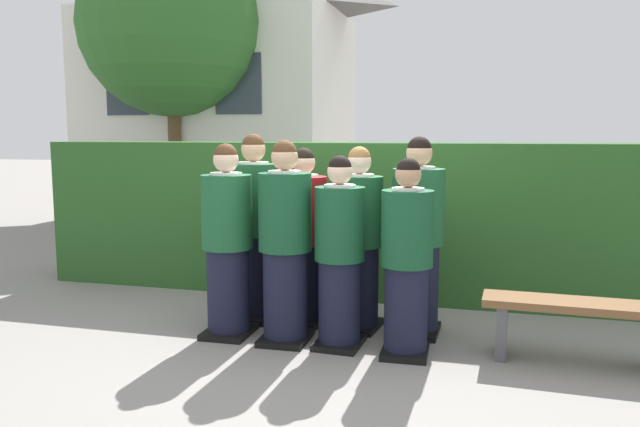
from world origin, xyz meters
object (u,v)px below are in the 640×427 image
(student_front_row_3, at_px, (407,263))
(student_rear_row_3, at_px, (417,241))
(student_in_red_blazer, at_px, (304,241))
(student_front_row_2, at_px, (340,257))
(student_front_row_0, at_px, (228,245))
(student_rear_row_0, at_px, (254,232))
(student_front_row_1, at_px, (285,247))
(wooden_bench, at_px, (579,318))
(student_rear_row_2, at_px, (359,243))

(student_front_row_3, height_order, student_rear_row_3, student_rear_row_3)
(student_in_red_blazer, bearing_deg, student_front_row_2, -48.81)
(student_front_row_0, height_order, student_front_row_2, student_front_row_0)
(student_front_row_0, relative_size, student_front_row_3, 1.07)
(student_rear_row_0, bearing_deg, student_front_row_3, -22.39)
(student_front_row_1, height_order, student_front_row_3, student_front_row_1)
(student_front_row_0, relative_size, student_front_row_2, 1.06)
(student_rear_row_0, relative_size, wooden_bench, 1.22)
(student_rear_row_2, xyz_separation_m, student_rear_row_3, (0.51, -0.00, 0.04))
(student_rear_row_0, distance_m, student_rear_row_3, 1.51)
(student_front_row_1, relative_size, wooden_bench, 1.18)
(student_front_row_1, xyz_separation_m, student_front_row_2, (0.46, -0.00, -0.06))
(student_front_row_0, xyz_separation_m, wooden_bench, (2.81, 0.05, -0.43))
(student_in_red_blazer, bearing_deg, student_rear_row_3, -1.21)
(student_front_row_1, bearing_deg, wooden_bench, 2.07)
(student_front_row_3, xyz_separation_m, student_rear_row_3, (0.02, 0.56, 0.08))
(student_front_row_3, bearing_deg, student_front_row_0, 176.65)
(student_front_row_0, bearing_deg, student_front_row_3, -3.35)
(student_front_row_1, distance_m, student_in_red_blazer, 0.52)
(student_front_row_2, xyz_separation_m, student_rear_row_2, (0.05, 0.50, 0.03))
(student_rear_row_0, relative_size, student_in_red_blazer, 1.08)
(student_in_red_blazer, height_order, wooden_bench, student_in_red_blazer)
(student_front_row_1, relative_size, student_front_row_3, 1.08)
(student_in_red_blazer, bearing_deg, student_front_row_0, -137.32)
(student_front_row_1, height_order, student_rear_row_3, student_rear_row_3)
(student_front_row_0, distance_m, student_rear_row_0, 0.53)
(wooden_bench, bearing_deg, student_front_row_2, -177.37)
(student_front_row_0, distance_m, student_in_red_blazer, 0.72)
(student_rear_row_0, bearing_deg, student_rear_row_3, -2.15)
(student_front_row_3, height_order, student_rear_row_0, student_rear_row_0)
(student_front_row_0, height_order, wooden_bench, student_front_row_0)
(student_front_row_2, bearing_deg, student_front_row_3, -6.22)
(wooden_bench, bearing_deg, student_rear_row_0, 170.35)
(student_rear_row_3, bearing_deg, wooden_bench, -18.21)
(student_front_row_2, height_order, wooden_bench, student_front_row_2)
(student_rear_row_0, relative_size, student_rear_row_3, 1.01)
(student_rear_row_3, bearing_deg, student_front_row_2, -138.72)
(student_front_row_3, distance_m, wooden_bench, 1.34)
(student_rear_row_2, bearing_deg, student_front_row_1, -135.69)
(student_front_row_3, distance_m, student_rear_row_0, 1.61)
(student_front_row_3, xyz_separation_m, wooden_bench, (1.28, 0.14, -0.38))
(student_front_row_2, bearing_deg, student_front_row_1, 179.85)
(student_front_row_1, distance_m, student_front_row_3, 1.01)
(student_in_red_blazer, xyz_separation_m, student_rear_row_3, (1.02, -0.02, 0.05))
(student_rear_row_0, bearing_deg, wooden_bench, -9.65)
(student_front_row_0, bearing_deg, student_in_red_blazer, 42.68)
(student_front_row_2, xyz_separation_m, student_in_red_blazer, (-0.45, 0.52, 0.02))
(student_front_row_3, distance_m, student_rear_row_3, 0.56)
(student_front_row_2, distance_m, student_front_row_3, 0.55)
(student_front_row_3, height_order, student_rear_row_2, student_rear_row_2)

